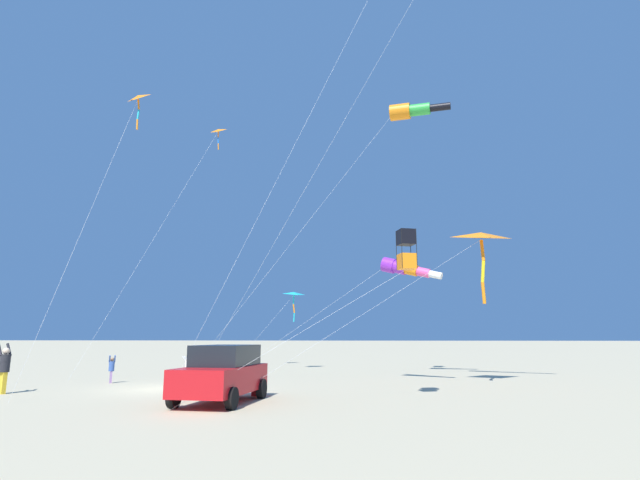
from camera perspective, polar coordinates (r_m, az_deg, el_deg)
ground_plane at (r=22.76m, az=-17.14°, el=-15.84°), size 600.00×600.00×0.00m
parked_car at (r=17.48m, az=-11.00°, el=-14.59°), size 4.43×2.34×1.85m
cooler_box at (r=19.51m, az=-7.01°, el=-16.49°), size 0.62×0.42×0.42m
person_adult_flyer at (r=23.13m, az=-32.24°, el=-12.03°), size 0.61×0.67×1.89m
person_child_green_jacket at (r=28.61m, az=-12.05°, el=-13.25°), size 0.42×0.52×1.59m
person_child_grey_jacket at (r=24.82m, az=-14.84°, el=-13.94°), size 0.44×0.44×1.25m
person_bystander_far at (r=26.21m, az=-22.61°, el=-13.26°), size 0.46×0.42×1.28m
kite_delta_small_distant at (r=24.53m, az=17.85°, el=0.22°), size 7.36×11.28×7.06m
kite_windsock_magenta_far_left at (r=25.13m, az=9.47°, el=-3.19°), size 2.14×11.12×6.10m
kite_box_rainbow_low_near at (r=17.86m, az=9.77°, el=-1.09°), size 3.21×7.53×5.84m
kite_delta_blue_topmost at (r=34.59m, az=-11.59°, el=11.92°), size 6.62×5.59×15.83m
kite_delta_orange_high_right at (r=34.32m, az=-2.99°, el=-6.20°), size 4.43×4.18×5.21m
kite_windsock_striped_overhead at (r=27.48m, az=10.27°, el=14.25°), size 1.21×13.61×14.19m
kite_delta_purple_drifting at (r=22.86m, az=-20.06°, el=14.81°), size 3.02×2.90×12.16m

